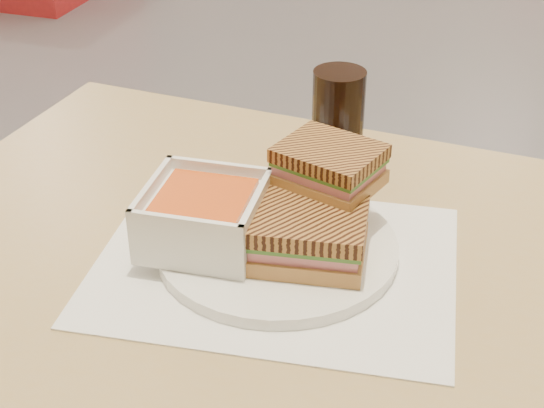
% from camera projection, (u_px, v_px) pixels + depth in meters
% --- Properties ---
extents(main_table, '(1.28, 0.84, 0.75)m').
position_uv_depth(main_table, '(380.00, 362.00, 0.91)').
color(main_table, tan).
rests_on(main_table, ground).
extents(tray_liner, '(0.41, 0.33, 0.00)m').
position_uv_depth(tray_liner, '(275.00, 264.00, 0.88)').
color(tray_liner, white).
rests_on(tray_liner, main_table).
extents(plate, '(0.27, 0.27, 0.01)m').
position_uv_depth(plate, '(277.00, 247.00, 0.89)').
color(plate, white).
rests_on(plate, tray_liner).
extents(soup_bowl, '(0.13, 0.13, 0.07)m').
position_uv_depth(soup_bowl, '(204.00, 218.00, 0.88)').
color(soup_bowl, white).
rests_on(soup_bowl, plate).
extents(panini_lower, '(0.13, 0.11, 0.06)m').
position_uv_depth(panini_lower, '(308.00, 235.00, 0.85)').
color(panini_lower, '#C08744').
rests_on(panini_lower, plate).
extents(panini_upper, '(0.13, 0.12, 0.05)m').
position_uv_depth(panini_upper, '(329.00, 166.00, 0.88)').
color(panini_upper, '#C08744').
rests_on(panini_upper, panini_lower).
extents(cola_glass, '(0.07, 0.07, 0.14)m').
position_uv_depth(cola_glass, '(338.00, 124.00, 1.02)').
color(cola_glass, black).
rests_on(cola_glass, main_table).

